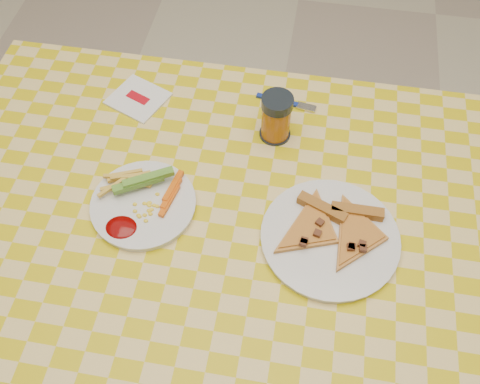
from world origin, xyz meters
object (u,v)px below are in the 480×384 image
table (235,245)px  plate_right (330,238)px  plate_left (144,205)px  drink_glass (276,118)px

table → plate_right: size_ratio=4.98×
plate_left → drink_glass: 0.33m
plate_right → drink_glass: drink_glass is taller
table → plate_right: (0.18, 0.00, 0.08)m
plate_right → plate_left: bearing=177.9°
plate_left → drink_glass: bearing=44.9°
plate_left → plate_right: (0.37, -0.01, 0.00)m
table → drink_glass: (0.05, 0.24, 0.13)m
table → plate_left: 0.20m
drink_glass → table: bearing=-100.5°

